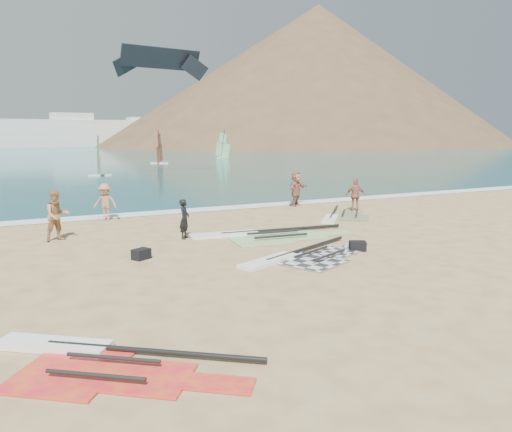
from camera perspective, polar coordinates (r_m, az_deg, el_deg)
name	(u,v)px	position (r m, az deg, el deg)	size (l,w,h in m)	color
ground	(334,266)	(15.50, 8.88, -5.64)	(300.00, 300.00, 0.00)	tan
sea	(42,149)	(144.48, -23.29, 7.09)	(300.00, 240.00, 0.06)	#0B484F
surf_line	(196,211)	(26.28, -6.83, 0.61)	(300.00, 1.20, 0.04)	white
headland_main	(316,145)	(170.33, 6.88, 8.02)	(143.00, 143.00, 45.00)	brown
headland_minor	(378,144)	(199.35, 13.79, 8.01)	(70.00, 70.00, 28.00)	brown
rig_grey	(301,257)	(16.21, 5.22, -4.72)	(5.64, 3.54, 0.20)	#2A2A2C
rig_green	(260,235)	(19.57, 0.48, -2.21)	(6.49, 2.87, 0.21)	#6BD139
rig_orange	(341,216)	(24.42, 9.72, -0.02)	(4.40, 4.32, 0.20)	orange
rig_red	(92,360)	(9.60, -18.21, -15.39)	(4.35, 4.13, 0.20)	#E10438
gear_bag_near	(141,254)	(16.48, -12.99, -4.26)	(0.53, 0.39, 0.34)	black
gear_bag_far	(358,246)	(17.56, 11.54, -3.38)	(0.55, 0.39, 0.33)	black
person_wetsuit	(184,219)	(19.25, -8.18, -0.35)	(0.56, 0.37, 1.53)	black
beachgoer_left	(57,216)	(20.11, -21.79, 0.04)	(0.93, 0.72, 1.91)	#B47D52
beachgoer_mid	(105,202)	(24.03, -16.86, 1.53)	(1.12, 0.64, 1.73)	tan
beachgoer_back	(356,195)	(26.10, 11.31, 2.33)	(1.00, 0.42, 1.71)	#B16551
beachgoer_right	(296,188)	(27.83, 4.62, 3.16)	(1.81, 0.58, 1.95)	#AE6B5C
windsurfer_left	(99,164)	(49.52, -17.51, 5.71)	(2.13, 2.58, 3.84)	white
windsurfer_centre	(160,154)	(68.12, -10.96, 6.99)	(2.46, 2.58, 4.49)	white
windsurfer_right	(223,150)	(82.26, -3.81, 7.54)	(2.50, 2.64, 4.52)	white
kitesurf_kite	(161,61)	(48.75, -10.79, 17.06)	(9.06, 2.06, 2.79)	black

